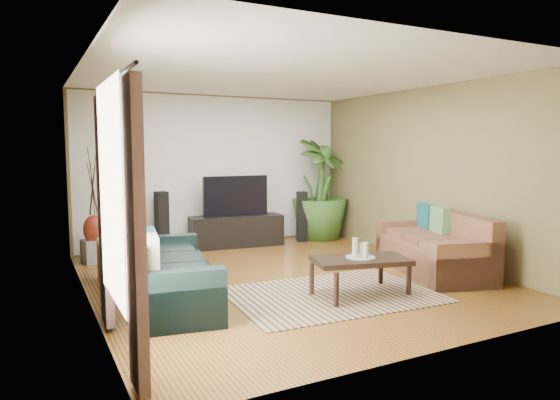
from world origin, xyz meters
TOP-DOWN VIEW (x-y plane):
  - floor at (0.00, 0.00)m, footprint 5.50×5.50m
  - ceiling at (0.00, 0.00)m, footprint 5.50×5.50m
  - wall_back at (0.00, 2.75)m, footprint 5.00×0.00m
  - wall_front at (0.00, -2.75)m, footprint 5.00×0.00m
  - wall_left at (-2.50, 0.00)m, footprint 0.00×5.50m
  - wall_right at (2.50, 0.00)m, footprint 0.00×5.50m
  - backwall_panel at (0.00, 2.74)m, footprint 4.90×0.00m
  - window_pane at (-2.48, -1.60)m, footprint 0.00×1.80m
  - curtain_near at (-2.43, -2.35)m, footprint 0.08×0.35m
  - curtain_far at (-2.43, -0.85)m, footprint 0.08×0.35m
  - curtain_rod at (-2.43, -1.60)m, footprint 0.03×1.90m
  - sofa_left at (-1.67, -0.28)m, footprint 1.26×2.28m
  - sofa_right at (2.02, -0.61)m, footprint 1.46×2.19m
  - area_rug at (0.13, -0.92)m, footprint 2.50×1.84m
  - coffee_table at (0.43, -1.08)m, footprint 1.23×0.87m
  - candle_tray at (0.43, -1.08)m, footprint 0.35×0.35m
  - candle_tall at (0.37, -1.05)m, footprint 0.07×0.07m
  - candle_mid at (0.47, -1.12)m, footprint 0.07×0.07m
  - candle_short at (0.50, -1.02)m, footprint 0.07×0.07m
  - tv_stand at (0.24, 2.38)m, footprint 1.69×0.66m
  - television at (0.24, 2.40)m, footprint 1.21×0.07m
  - speaker_left at (-1.07, 2.50)m, footprint 0.22×0.24m
  - speaker_right at (1.52, 2.26)m, footprint 0.21×0.22m
  - potted_plant at (1.98, 2.36)m, footprint 1.46×1.46m
  - plant_pot at (1.98, 2.36)m, footprint 0.36×0.36m
  - pedestal at (-2.18, 2.20)m, footprint 0.41×0.41m
  - vase at (-2.18, 2.20)m, footprint 0.32×0.32m
  - side_table at (-2.03, 0.90)m, footprint 0.56×0.56m

SIDE VIEW (x-z plane):
  - floor at x=0.00m, z-range 0.00..0.00m
  - area_rug at x=0.13m, z-range 0.00..0.01m
  - plant_pot at x=1.98m, z-range 0.00..0.28m
  - pedestal at x=-2.18m, z-range 0.00..0.35m
  - coffee_table at x=0.43m, z-range 0.00..0.46m
  - tv_stand at x=0.24m, z-range 0.00..0.55m
  - side_table at x=-2.03m, z-range 0.00..0.56m
  - sofa_left at x=-1.67m, z-range 0.00..0.85m
  - sofa_right at x=2.02m, z-range 0.00..0.85m
  - candle_tray at x=0.43m, z-range 0.46..0.47m
  - speaker_right at x=1.52m, z-range 0.00..0.94m
  - vase at x=-2.18m, z-range 0.29..0.74m
  - speaker_left at x=-1.07m, z-range 0.00..1.03m
  - candle_short at x=0.50m, z-range 0.47..0.61m
  - candle_mid at x=0.47m, z-range 0.47..0.65m
  - candle_tall at x=0.37m, z-range 0.47..0.70m
  - television at x=0.24m, z-range 0.55..1.27m
  - potted_plant at x=1.98m, z-range 0.00..1.94m
  - curtain_near at x=-2.43m, z-range 0.05..2.25m
  - curtain_far at x=-2.43m, z-range 0.05..2.25m
  - wall_left at x=-2.50m, z-range -1.40..4.10m
  - wall_right at x=2.50m, z-range -1.40..4.10m
  - wall_back at x=0.00m, z-range -1.15..3.85m
  - wall_front at x=0.00m, z-range -1.15..3.85m
  - backwall_panel at x=0.00m, z-range -1.10..3.80m
  - window_pane at x=-2.48m, z-range 0.50..2.30m
  - curtain_rod at x=-2.43m, z-range 2.28..2.31m
  - ceiling at x=0.00m, z-range 2.70..2.70m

